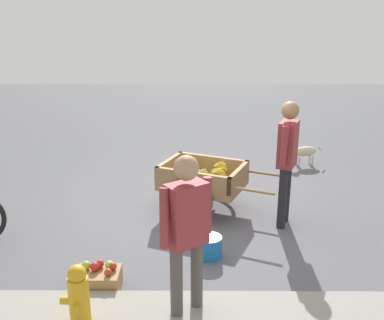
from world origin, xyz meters
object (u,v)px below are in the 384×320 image
vendor_person (287,153)px  fire_hydrant (79,300)px  plastic_bucket (209,247)px  bystander_person (187,227)px  dog (303,151)px  fruit_cart (203,181)px  apple_crate (99,279)px

vendor_person → fire_hydrant: 3.11m
plastic_bucket → bystander_person: (0.24, 1.12, 0.82)m
plastic_bucket → bystander_person: size_ratio=0.18×
dog → bystander_person: 4.89m
vendor_person → fire_hydrant: (2.16, 2.14, -0.66)m
fruit_cart → bystander_person: (0.18, 2.42, 0.50)m
fruit_cart → vendor_person: size_ratio=1.10×
fruit_cart → apple_crate: (1.08, 1.96, -0.31)m
fire_hydrant → bystander_person: (-0.92, -0.18, 0.61)m
fire_hydrant → plastic_bucket: (-1.16, -1.30, -0.21)m
plastic_bucket → bystander_person: 1.41m
vendor_person → plastic_bucket: 1.57m
fire_hydrant → bystander_person: bearing=-169.2°
vendor_person → bystander_person: size_ratio=1.04×
apple_crate → bystander_person: bearing=153.1°
fire_hydrant → fruit_cart: bearing=-113.0°
vendor_person → bystander_person: bearing=57.7°
bystander_person → apple_crate: bearing=-26.9°
vendor_person → dog: vendor_person is taller
fruit_cart → plastic_bucket: bearing=92.6°
plastic_bucket → apple_crate: bearing=30.5°
dog → plastic_bucket: 3.74m
fruit_cart → dog: bearing=-133.7°
fire_hydrant → plastic_bucket: fire_hydrant is taller
dog → bystander_person: size_ratio=0.42×
dog → plastic_bucket: bearing=60.8°
fire_hydrant → plastic_bucket: 1.75m
dog → apple_crate: (2.96, 3.93, -0.14)m
fruit_cart → plastic_bucket: size_ratio=6.27×
fruit_cart → apple_crate: bearing=61.2°
vendor_person → fire_hydrant: bearing=44.7°
plastic_bucket → vendor_person: bearing=-140.0°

